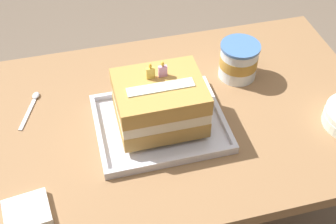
{
  "coord_description": "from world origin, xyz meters",
  "views": [
    {
      "loc": [
        -0.22,
        -0.8,
        1.54
      ],
      "look_at": [
        -0.03,
        -0.02,
        0.72
      ],
      "focal_mm": 47.22,
      "sensor_mm": 36.0,
      "label": 1
    }
  ],
  "objects_px": {
    "birthday_cake": "(160,103)",
    "ice_cream_tub": "(239,60)",
    "napkin_pile": "(27,212)",
    "foil_tray": "(160,124)",
    "serving_spoon_near_tray": "(33,103)"
  },
  "relations": [
    {
      "from": "birthday_cake",
      "to": "ice_cream_tub",
      "type": "relative_size",
      "value": 1.92
    },
    {
      "from": "birthday_cake",
      "to": "napkin_pile",
      "type": "distance_m",
      "value": 0.4
    },
    {
      "from": "foil_tray",
      "to": "birthday_cake",
      "type": "xyz_separation_m",
      "value": [
        -0.0,
        0.0,
        0.08
      ]
    },
    {
      "from": "foil_tray",
      "to": "serving_spoon_near_tray",
      "type": "height_order",
      "value": "foil_tray"
    },
    {
      "from": "napkin_pile",
      "to": "birthday_cake",
      "type": "bearing_deg",
      "value": 28.34
    },
    {
      "from": "foil_tray",
      "to": "napkin_pile",
      "type": "relative_size",
      "value": 3.05
    },
    {
      "from": "foil_tray",
      "to": "birthday_cake",
      "type": "relative_size",
      "value": 1.54
    },
    {
      "from": "foil_tray",
      "to": "napkin_pile",
      "type": "xyz_separation_m",
      "value": [
        -0.34,
        -0.19,
        0.0
      ]
    },
    {
      "from": "serving_spoon_near_tray",
      "to": "napkin_pile",
      "type": "relative_size",
      "value": 1.28
    },
    {
      "from": "birthday_cake",
      "to": "napkin_pile",
      "type": "bearing_deg",
      "value": -151.66
    },
    {
      "from": "ice_cream_tub",
      "to": "birthday_cake",
      "type": "bearing_deg",
      "value": -151.52
    },
    {
      "from": "birthday_cake",
      "to": "serving_spoon_near_tray",
      "type": "xyz_separation_m",
      "value": [
        -0.32,
        0.17,
        -0.08
      ]
    },
    {
      "from": "serving_spoon_near_tray",
      "to": "napkin_pile",
      "type": "height_order",
      "value": "napkin_pile"
    },
    {
      "from": "birthday_cake",
      "to": "napkin_pile",
      "type": "relative_size",
      "value": 1.99
    },
    {
      "from": "foil_tray",
      "to": "napkin_pile",
      "type": "height_order",
      "value": "foil_tray"
    }
  ]
}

